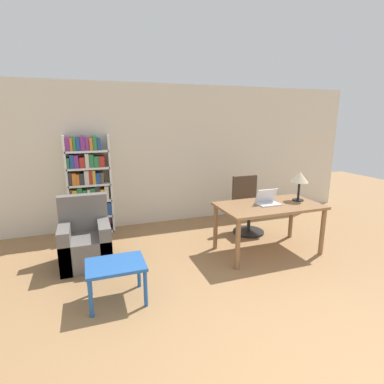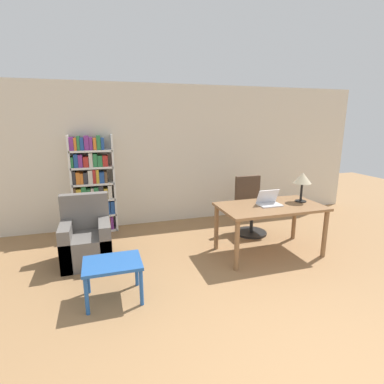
{
  "view_description": "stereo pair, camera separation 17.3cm",
  "coord_description": "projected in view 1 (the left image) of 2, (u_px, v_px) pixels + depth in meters",
  "views": [
    {
      "loc": [
        -1.71,
        -1.21,
        2.05
      ],
      "look_at": [
        -0.29,
        2.75,
        1.02
      ],
      "focal_mm": 28.0,
      "sensor_mm": 36.0,
      "label": 1
    },
    {
      "loc": [
        -1.54,
        -1.27,
        2.05
      ],
      "look_at": [
        -0.29,
        2.75,
        1.02
      ],
      "focal_mm": 28.0,
      "sensor_mm": 36.0,
      "label": 2
    }
  ],
  "objects": [
    {
      "name": "table_lamp",
      "position": [
        300.0,
        178.0,
        4.74
      ],
      "size": [
        0.28,
        0.28,
        0.47
      ],
      "color": "black",
      "rests_on": "desk"
    },
    {
      "name": "bookshelf",
      "position": [
        89.0,
        188.0,
        5.37
      ],
      "size": [
        0.76,
        0.28,
        1.78
      ],
      "color": "white",
      "rests_on": "ground_plane"
    },
    {
      "name": "laptop",
      "position": [
        268.0,
        201.0,
        4.6
      ],
      "size": [
        0.35,
        0.24,
        0.23
      ],
      "color": "silver",
      "rests_on": "desk"
    },
    {
      "name": "office_chair",
      "position": [
        247.0,
        208.0,
        5.51
      ],
      "size": [
        0.56,
        0.56,
        1.04
      ],
      "color": "black",
      "rests_on": "ground_plane"
    },
    {
      "name": "side_table_blue",
      "position": [
        116.0,
        269.0,
        3.38
      ],
      "size": [
        0.65,
        0.5,
        0.47
      ],
      "color": "#2356A3",
      "rests_on": "ground_plane"
    },
    {
      "name": "armchair",
      "position": [
        86.0,
        242.0,
        4.32
      ],
      "size": [
        0.69,
        0.71,
        0.97
      ],
      "color": "#66605B",
      "rests_on": "ground_plane"
    },
    {
      "name": "wall_back",
      "position": [
        176.0,
        155.0,
        5.98
      ],
      "size": [
        8.0,
        0.06,
        2.7
      ],
      "color": "beige",
      "rests_on": "ground_plane"
    },
    {
      "name": "desk",
      "position": [
        269.0,
        211.0,
        4.62
      ],
      "size": [
        1.58,
        0.87,
        0.77
      ],
      "color": "olive",
      "rests_on": "ground_plane"
    }
  ]
}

